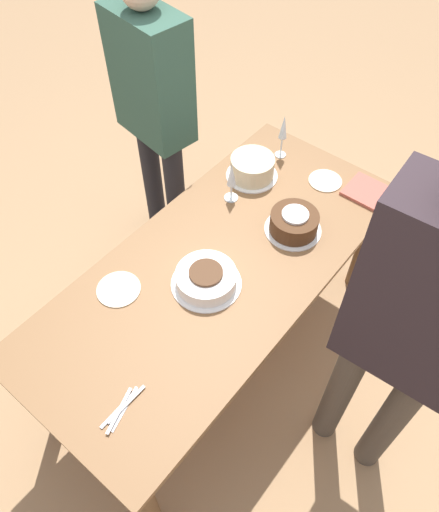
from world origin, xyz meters
TOP-DOWN VIEW (x-y plane):
  - ground_plane at (0.00, 0.00)m, footprint 12.00×12.00m
  - dining_table at (0.00, 0.00)m, footprint 1.79×0.80m
  - cake_center_white at (-0.11, -0.02)m, footprint 0.28×0.28m
  - cake_front_chocolate at (0.35, -0.13)m, footprint 0.25×0.25m
  - cake_back_decorated at (0.51, 0.22)m, footprint 0.25×0.25m
  - wine_glass_near at (0.33, 0.20)m, footprint 0.07×0.07m
  - wine_glass_far at (0.73, 0.20)m, footprint 0.06×0.06m
  - dessert_plate_left at (-0.36, 0.23)m, footprint 0.18×0.18m
  - dessert_plate_right at (0.70, -0.08)m, footprint 0.16×0.16m
  - fork_pile at (-0.69, -0.14)m, footprint 0.20×0.07m
  - napkin_stack at (0.76, -0.27)m, footprint 0.18×0.18m
  - person_cutting at (-0.00, -0.76)m, footprint 0.24×0.41m
  - person_watching at (0.46, 0.79)m, footprint 0.28×0.43m

SIDE VIEW (x-z plane):
  - ground_plane at x=0.00m, z-range 0.00..0.00m
  - dining_table at x=0.00m, z-range 0.26..0.99m
  - dessert_plate_left at x=-0.36m, z-range 0.73..0.73m
  - dessert_plate_right at x=0.70m, z-range 0.73..0.73m
  - fork_pile at x=-0.69m, z-range 0.73..0.74m
  - napkin_stack at x=0.76m, z-range 0.73..0.74m
  - cake_center_white at x=-0.11m, z-range 0.72..0.80m
  - cake_front_chocolate at x=0.35m, z-range 0.72..0.83m
  - cake_back_decorated at x=0.51m, z-range 0.73..0.83m
  - wine_glass_near at x=0.33m, z-range 0.76..0.96m
  - wine_glass_far at x=0.73m, z-range 0.77..1.00m
  - person_watching at x=0.46m, z-range 0.16..1.70m
  - person_cutting at x=0.00m, z-range 0.19..1.93m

